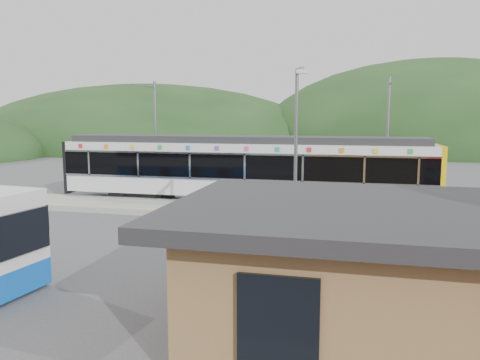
# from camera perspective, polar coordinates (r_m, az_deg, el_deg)

# --- Properties ---
(ground) EXTENTS (120.00, 120.00, 0.00)m
(ground) POSITION_cam_1_polar(r_m,az_deg,el_deg) (20.21, -1.54, -6.05)
(ground) COLOR #4C4C4F
(ground) RESTS_ON ground
(hills) EXTENTS (146.00, 149.00, 26.00)m
(hills) POSITION_cam_1_polar(r_m,az_deg,el_deg) (24.73, 15.79, -3.79)
(hills) COLOR #1E3D19
(hills) RESTS_ON ground
(platform) EXTENTS (26.00, 3.20, 0.30)m
(platform) POSITION_cam_1_polar(r_m,az_deg,el_deg) (23.30, 0.57, -3.81)
(platform) COLOR #9E9E99
(platform) RESTS_ON ground
(yellow_line) EXTENTS (26.00, 0.10, 0.01)m
(yellow_line) POSITION_cam_1_polar(r_m,az_deg,el_deg) (22.03, -0.19, -4.08)
(yellow_line) COLOR yellow
(yellow_line) RESTS_ON platform
(train) EXTENTS (20.44, 3.01, 3.74)m
(train) POSITION_cam_1_polar(r_m,az_deg,el_deg) (25.78, 0.28, 1.61)
(train) COLOR black
(train) RESTS_ON ground
(catenary_mast_west) EXTENTS (0.18, 1.80, 7.00)m
(catenary_mast_west) POSITION_cam_1_polar(r_m,az_deg,el_deg) (30.09, -10.26, 5.39)
(catenary_mast_west) COLOR slate
(catenary_mast_west) RESTS_ON ground
(catenary_mast_east) EXTENTS (0.18, 1.80, 7.00)m
(catenary_mast_east) POSITION_cam_1_polar(r_m,az_deg,el_deg) (27.60, 17.51, 4.96)
(catenary_mast_east) COLOR slate
(catenary_mast_east) RESTS_ON ground
(station_shelter) EXTENTS (9.20, 6.20, 3.00)m
(station_shelter) POSITION_cam_1_polar(r_m,az_deg,el_deg) (10.50, 17.91, -10.74)
(station_shelter) COLOR #90643F
(station_shelter) RESTS_ON ground
(lamp_post) EXTENTS (0.41, 1.16, 6.41)m
(lamp_post) POSITION_cam_1_polar(r_m,az_deg,el_deg) (15.97, 6.77, 4.09)
(lamp_post) COLOR slate
(lamp_post) RESTS_ON ground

